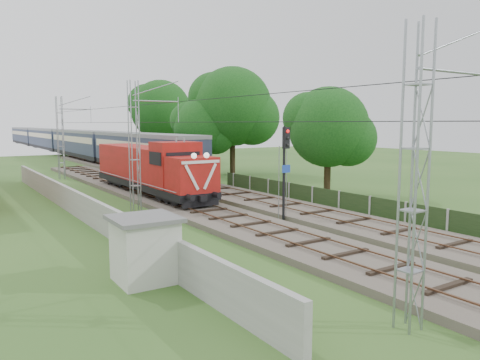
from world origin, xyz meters
TOP-DOWN VIEW (x-y plane):
  - ground at (0.00, 0.00)m, footprint 140.00×140.00m
  - track_main at (0.00, 7.00)m, footprint 4.20×70.00m
  - track_side at (5.00, 20.00)m, footprint 4.20×80.00m
  - catenary at (-2.95, 12.00)m, footprint 3.31×70.00m
  - boundary_wall at (-6.50, 12.00)m, footprint 0.25×40.00m
  - fence at (8.00, 3.00)m, footprint 0.12×32.00m
  - locomotive at (0.00, 16.95)m, footprint 2.83×16.15m
  - coach_rake at (5.00, 67.63)m, footprint 3.24×96.76m
  - signal_post at (2.78, 4.49)m, footprint 0.58×0.45m
  - relay_hut at (-7.40, -0.60)m, footprint 2.24×2.24m
  - tree_a at (11.47, 10.17)m, footprint 6.28×5.99m
  - tree_b at (13.44, 26.63)m, footprint 8.75×8.34m
  - tree_c at (10.26, 27.68)m, footprint 6.18×5.89m
  - tree_d at (14.04, 46.66)m, footprint 8.89×8.47m

SIDE VIEW (x-z plane):
  - ground at x=0.00m, z-range 0.00..0.00m
  - track_main at x=0.00m, z-range -0.04..0.41m
  - track_side at x=5.00m, z-range -0.04..0.41m
  - fence at x=8.00m, z-range 0.00..1.20m
  - boundary_wall at x=-6.50m, z-range 0.00..1.50m
  - relay_hut at x=-7.40m, z-range 0.01..2.29m
  - locomotive at x=0.00m, z-range 0.09..4.19m
  - coach_rake at x=5.00m, z-range 0.79..4.53m
  - signal_post at x=2.78m, z-range 0.99..6.26m
  - catenary at x=-2.95m, z-range 0.05..8.05m
  - tree_c at x=10.26m, z-range 0.99..9.01m
  - tree_a at x=11.47m, z-range 1.01..9.16m
  - tree_b at x=13.44m, z-range 1.41..12.76m
  - tree_d at x=14.04m, z-range 1.43..12.95m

